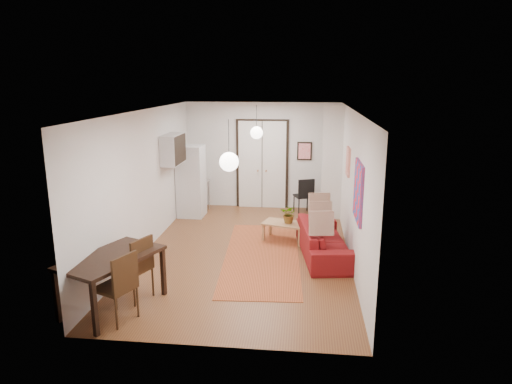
# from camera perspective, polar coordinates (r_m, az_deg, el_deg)

# --- Properties ---
(floor) EXTENTS (7.00, 7.00, 0.00)m
(floor) POSITION_cam_1_polar(r_m,az_deg,el_deg) (9.58, -1.21, -7.45)
(floor) COLOR brown
(floor) RESTS_ON ground
(ceiling) EXTENTS (4.20, 7.00, 0.02)m
(ceiling) POSITION_cam_1_polar(r_m,az_deg,el_deg) (8.94, -1.31, 10.13)
(ceiling) COLOR white
(ceiling) RESTS_ON wall_back
(wall_back) EXTENTS (4.20, 0.02, 2.90)m
(wall_back) POSITION_cam_1_polar(r_m,az_deg,el_deg) (12.57, 0.80, 4.56)
(wall_back) COLOR silver
(wall_back) RESTS_ON floor
(wall_front) EXTENTS (4.20, 0.02, 2.90)m
(wall_front) POSITION_cam_1_polar(r_m,az_deg,el_deg) (5.84, -5.71, -6.58)
(wall_front) COLOR silver
(wall_front) RESTS_ON floor
(wall_left) EXTENTS (0.02, 7.00, 2.90)m
(wall_left) POSITION_cam_1_polar(r_m,az_deg,el_deg) (9.65, -13.73, 1.30)
(wall_left) COLOR silver
(wall_left) RESTS_ON floor
(wall_right) EXTENTS (0.02, 7.00, 2.90)m
(wall_right) POSITION_cam_1_polar(r_m,az_deg,el_deg) (9.13, 11.93, 0.70)
(wall_right) COLOR silver
(wall_right) RESTS_ON floor
(double_doors) EXTENTS (1.44, 0.06, 2.50)m
(double_doors) POSITION_cam_1_polar(r_m,az_deg,el_deg) (12.57, 0.78, 3.40)
(double_doors) COLOR white
(double_doors) RESTS_ON wall_back
(stub_partition) EXTENTS (0.50, 0.10, 2.90)m
(stub_partition) POSITION_cam_1_polar(r_m,az_deg,el_deg) (11.60, 9.51, 3.58)
(stub_partition) COLOR silver
(stub_partition) RESTS_ON floor
(wall_cabinet) EXTENTS (0.35, 1.00, 0.70)m
(wall_cabinet) POSITION_cam_1_polar(r_m,az_deg,el_deg) (10.91, -10.33, 5.31)
(wall_cabinet) COLOR silver
(wall_cabinet) RESTS_ON wall_left
(painting_popart) EXTENTS (0.05, 1.00, 1.00)m
(painting_popart) POSITION_cam_1_polar(r_m,az_deg,el_deg) (7.87, 12.68, 0.06)
(painting_popart) COLOR red
(painting_popart) RESTS_ON wall_right
(painting_abstract) EXTENTS (0.05, 0.50, 0.60)m
(painting_abstract) POSITION_cam_1_polar(r_m,az_deg,el_deg) (9.84, 11.45, 3.74)
(painting_abstract) COLOR #F6E4CD
(painting_abstract) RESTS_ON wall_right
(poster_back) EXTENTS (0.40, 0.03, 0.50)m
(poster_back) POSITION_cam_1_polar(r_m,az_deg,el_deg) (12.46, 6.08, 5.10)
(poster_back) COLOR red
(poster_back) RESTS_ON wall_back
(print_left) EXTENTS (0.03, 0.44, 0.54)m
(print_left) POSITION_cam_1_polar(r_m,az_deg,el_deg) (11.42, -10.37, 5.93)
(print_left) COLOR brown
(print_left) RESTS_ON wall_left
(pendant_back) EXTENTS (0.30, 0.30, 0.80)m
(pendant_back) POSITION_cam_1_polar(r_m,az_deg,el_deg) (10.98, 0.07, 7.43)
(pendant_back) COLOR silver
(pendant_back) RESTS_ON ceiling
(pendant_front) EXTENTS (0.30, 0.30, 0.80)m
(pendant_front) POSITION_cam_1_polar(r_m,az_deg,el_deg) (7.05, -3.39, 3.79)
(pendant_front) COLOR silver
(pendant_front) RESTS_ON ceiling
(kilim_rug) EXTENTS (1.71, 4.02, 0.01)m
(kilim_rug) POSITION_cam_1_polar(r_m,az_deg,el_deg) (9.35, 0.74, -7.97)
(kilim_rug) COLOR #AC532B
(kilim_rug) RESTS_ON floor
(sofa) EXTENTS (1.18, 2.34, 0.65)m
(sofa) POSITION_cam_1_polar(r_m,az_deg,el_deg) (9.37, 8.53, -5.98)
(sofa) COLOR maroon
(sofa) RESTS_ON floor
(coffee_table) EXTENTS (1.05, 0.78, 0.42)m
(coffee_table) POSITION_cam_1_polar(r_m,az_deg,el_deg) (10.11, 3.59, -4.15)
(coffee_table) COLOR #A57C4E
(coffee_table) RESTS_ON floor
(potted_plant) EXTENTS (0.44, 0.41, 0.41)m
(potted_plant) POSITION_cam_1_polar(r_m,az_deg,el_deg) (10.03, 4.19, -2.76)
(potted_plant) COLOR #407032
(potted_plant) RESTS_ON coffee_table
(kitchen_counter) EXTENTS (0.69, 1.15, 0.83)m
(kitchen_counter) POSITION_cam_1_polar(r_m,az_deg,el_deg) (12.25, -7.75, -0.24)
(kitchen_counter) COLOR silver
(kitchen_counter) RESTS_ON floor
(bowl) EXTENTS (0.25, 0.25, 0.05)m
(bowl) POSITION_cam_1_polar(r_m,az_deg,el_deg) (11.89, -8.15, 0.97)
(bowl) COLOR beige
(bowl) RESTS_ON kitchen_counter
(soap_bottle) EXTENTS (0.10, 0.10, 0.17)m
(soap_bottle) POSITION_cam_1_polar(r_m,az_deg,el_deg) (12.40, -7.54, 1.81)
(soap_bottle) COLOR #538FB4
(soap_bottle) RESTS_ON kitchen_counter
(fridge) EXTENTS (0.67, 0.67, 1.86)m
(fridge) POSITION_cam_1_polar(r_m,az_deg,el_deg) (11.92, -8.11, 1.35)
(fridge) COLOR silver
(fridge) RESTS_ON floor
(dining_table) EXTENTS (1.42, 1.78, 0.86)m
(dining_table) POSITION_cam_1_polar(r_m,az_deg,el_deg) (7.41, -17.62, -8.32)
(dining_table) COLOR black
(dining_table) RESTS_ON floor
(dining_chair_near) EXTENTS (0.66, 0.79, 1.06)m
(dining_chair_near) POSITION_cam_1_polar(r_m,az_deg,el_deg) (7.79, -14.97, -8.19)
(dining_chair_near) COLOR #3B2412
(dining_chair_near) RESTS_ON floor
(dining_chair_far) EXTENTS (0.66, 0.79, 1.06)m
(dining_chair_far) POSITION_cam_1_polar(r_m,az_deg,el_deg) (7.20, -16.98, -10.21)
(dining_chair_far) COLOR #3B2412
(dining_chair_far) RESTS_ON floor
(black_side_chair) EXTENTS (0.57, 0.59, 0.97)m
(black_side_chair) POSITION_cam_1_polar(r_m,az_deg,el_deg) (12.24, 5.96, 0.03)
(black_side_chair) COLOR black
(black_side_chair) RESTS_ON floor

